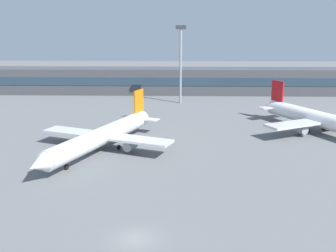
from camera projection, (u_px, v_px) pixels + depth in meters
ground_plane at (156, 140)px, 82.64m from camera, size 400.00×400.00×0.00m
terminal_building at (166, 81)px, 140.01m from camera, size 131.96×12.13×9.00m
airplane_near at (102, 136)px, 74.40m from camera, size 26.74×37.25×9.65m
airplane_mid at (324, 121)px, 86.16m from camera, size 27.18×37.54×10.06m
floodlight_tower_west at (181, 58)px, 119.52m from camera, size 3.20×0.80×23.76m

